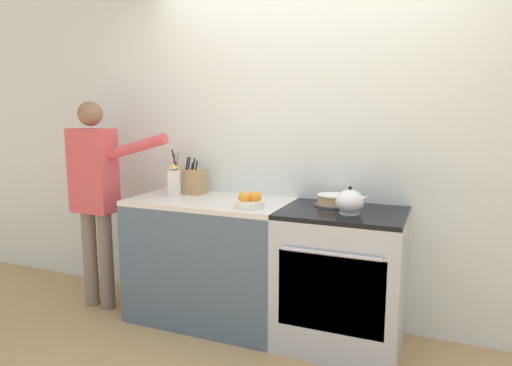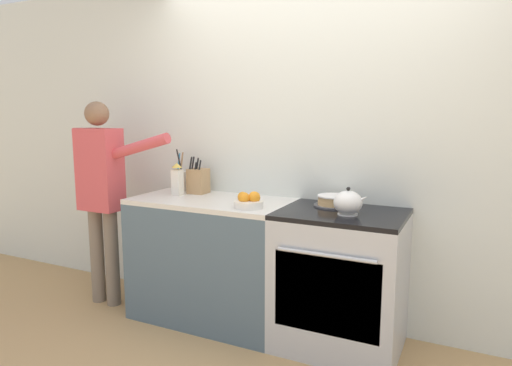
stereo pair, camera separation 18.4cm
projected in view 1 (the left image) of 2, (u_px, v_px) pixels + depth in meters
name	position (u px, v px, depth m)	size (l,w,h in m)	color
ground_plane	(283.00, 356.00, 2.93)	(16.00, 16.00, 0.00)	tan
wall_back	(314.00, 147.00, 3.31)	(8.00, 0.04, 2.60)	silver
counter_cabinet	(210.00, 260.00, 3.41)	(1.17, 0.62, 0.92)	#4C6070
stove_range	(341.00, 278.00, 3.03)	(0.80, 0.66, 0.92)	#B7BABF
layer_cake	(333.00, 200.00, 3.12)	(0.26, 0.26, 0.08)	#4C4C51
tea_kettle	(350.00, 202.00, 2.87)	(0.22, 0.18, 0.18)	white
knife_block	(195.00, 181.00, 3.55)	(0.14, 0.14, 0.29)	tan
utensil_crock	(176.00, 181.00, 3.64)	(0.09, 0.09, 0.34)	silver
fruit_bowl	(249.00, 202.00, 3.04)	(0.20, 0.20, 0.11)	silver
milk_carton	(174.00, 181.00, 3.45)	(0.07, 0.07, 0.25)	white
person_baker	(95.00, 187.00, 3.54)	(0.93, 0.20, 1.64)	#7A6B5B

